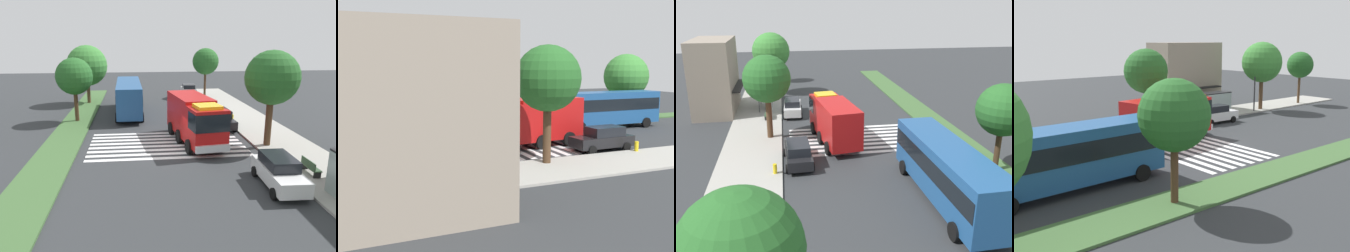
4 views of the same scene
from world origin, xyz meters
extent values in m
plane|color=#2D3033|center=(0.00, 0.00, 0.00)|extent=(120.00, 120.00, 0.00)
cube|color=#9E9B93|center=(0.00, 9.20, 0.07)|extent=(60.00, 4.87, 0.14)
cube|color=#3D6033|center=(0.00, -8.26, 0.07)|extent=(60.00, 3.00, 0.14)
cube|color=silver|center=(-5.19, 0.00, 0.01)|extent=(0.45, 12.18, 0.01)
cube|color=silver|center=(-4.29, 0.00, 0.01)|extent=(0.45, 12.18, 0.01)
cube|color=silver|center=(-3.39, 0.00, 0.01)|extent=(0.45, 12.18, 0.01)
cube|color=silver|center=(-2.49, 0.00, 0.01)|extent=(0.45, 12.18, 0.01)
cube|color=silver|center=(-1.59, 0.00, 0.01)|extent=(0.45, 12.18, 0.01)
cube|color=silver|center=(-0.69, 0.00, 0.01)|extent=(0.45, 12.18, 0.01)
cube|color=silver|center=(0.21, 0.00, 0.01)|extent=(0.45, 12.18, 0.01)
cube|color=silver|center=(1.11, 0.00, 0.01)|extent=(0.45, 12.18, 0.01)
cube|color=#B71414|center=(0.43, 2.67, 1.98)|extent=(2.74, 2.82, 2.87)
cube|color=#B71414|center=(-3.57, 2.12, 2.11)|extent=(5.94, 3.26, 3.12)
cube|color=black|center=(0.79, 2.72, 2.56)|extent=(2.07, 2.75, 1.26)
cube|color=silver|center=(1.72, 2.85, 0.80)|extent=(0.58, 2.52, 0.50)
cube|color=yellow|center=(0.43, 2.67, 3.54)|extent=(1.92, 1.97, 0.24)
cylinder|color=black|center=(0.02, 3.88, 0.55)|extent=(1.13, 0.45, 1.10)
cylinder|color=black|center=(0.36, 1.39, 0.55)|extent=(1.13, 0.45, 1.10)
cylinder|color=black|center=(-5.14, 3.17, 0.55)|extent=(1.13, 0.45, 1.10)
cylinder|color=black|center=(-4.80, 0.68, 0.55)|extent=(1.13, 0.45, 1.10)
cylinder|color=black|center=(-2.62, 3.52, 0.55)|extent=(1.13, 0.45, 1.10)
cylinder|color=black|center=(-2.28, 1.03, 0.55)|extent=(1.13, 0.45, 1.10)
cube|color=black|center=(-6.43, 5.56, 0.70)|extent=(4.70, 2.00, 0.75)
cube|color=black|center=(-6.66, 5.56, 1.41)|extent=(2.65, 1.71, 0.68)
cylinder|color=black|center=(-4.94, 6.54, 0.32)|extent=(0.65, 0.24, 0.64)
cylinder|color=black|center=(-4.87, 4.71, 0.32)|extent=(0.65, 0.24, 0.64)
cylinder|color=black|center=(-7.99, 6.42, 0.32)|extent=(0.65, 0.24, 0.64)
cylinder|color=black|center=(-7.92, 4.59, 0.32)|extent=(0.65, 0.24, 0.64)
cube|color=silver|center=(6.30, 5.56, 0.74)|extent=(4.57, 1.90, 0.84)
cube|color=black|center=(6.08, 5.57, 1.47)|extent=(2.58, 1.62, 0.62)
cylinder|color=black|center=(7.82, 6.39, 0.32)|extent=(0.65, 0.24, 0.64)
cylinder|color=black|center=(7.77, 4.64, 0.32)|extent=(0.65, 0.24, 0.64)
cylinder|color=black|center=(4.84, 6.49, 0.32)|extent=(0.65, 0.24, 0.64)
cylinder|color=black|center=(4.79, 4.73, 0.32)|extent=(0.65, 0.24, 0.64)
cube|color=navy|center=(-13.30, -3.04, 2.04)|extent=(11.17, 2.76, 3.07)
cube|color=black|center=(-13.30, -3.04, 2.41)|extent=(10.95, 2.81, 1.11)
cylinder|color=black|center=(-17.17, -4.39, 0.50)|extent=(1.01, 0.32, 1.00)
cylinder|color=black|center=(-17.22, -1.84, 0.50)|extent=(1.01, 0.32, 1.00)
cylinder|color=black|center=(-9.39, -4.24, 0.50)|extent=(1.01, 0.32, 1.00)
cylinder|color=black|center=(-9.43, -1.69, 0.50)|extent=(1.01, 0.32, 1.00)
cube|color=#4C4C51|center=(9.03, 8.47, 2.54)|extent=(3.50, 1.40, 0.12)
cube|color=#8C9E99|center=(9.03, 7.81, 1.34)|extent=(3.50, 0.08, 2.40)
cylinder|color=#333338|center=(7.33, 9.12, 1.34)|extent=(0.08, 0.08, 2.40)
cylinder|color=#333338|center=(10.73, 9.12, 1.34)|extent=(0.08, 0.08, 2.40)
cube|color=#2D472D|center=(5.03, 8.22, 0.55)|extent=(1.60, 0.50, 0.08)
cube|color=#2D472D|center=(5.03, 8.00, 0.82)|extent=(1.60, 0.06, 0.45)
cube|color=black|center=(4.31, 8.22, 0.33)|extent=(0.08, 0.45, 0.37)
cube|color=black|center=(5.75, 8.22, 0.33)|extent=(0.08, 0.45, 0.37)
cylinder|color=#2D2D30|center=(14.13, 7.36, 3.38)|extent=(0.16, 0.16, 6.49)
sphere|color=white|center=(14.13, 7.36, 6.81)|extent=(0.36, 0.36, 0.36)
cube|color=gray|center=(9.00, 13.66, 3.93)|extent=(8.11, 4.06, 7.87)
cube|color=black|center=(9.00, 11.23, 2.80)|extent=(6.49, 0.80, 0.16)
sphere|color=#235B23|center=(-23.27, 7.76, 5.06)|extent=(3.70, 3.70, 3.70)
cylinder|color=#47301E|center=(-0.65, 7.76, 2.05)|extent=(0.51, 0.51, 3.82)
sphere|color=#235B23|center=(-0.65, 7.76, 5.39)|extent=(4.08, 4.08, 4.08)
cylinder|color=#513823|center=(15.74, 7.76, 2.07)|extent=(0.46, 0.46, 3.86)
sphere|color=#387F33|center=(15.74, 7.76, 5.63)|extent=(4.67, 4.67, 4.67)
cylinder|color=#513823|center=(23.29, 7.76, 2.01)|extent=(0.31, 0.31, 3.73)
sphere|color=#235B23|center=(23.29, 7.76, 5.04)|extent=(3.33, 3.33, 3.33)
cylinder|color=#47301E|center=(-10.18, -8.26, 1.75)|extent=(0.40, 0.40, 3.21)
sphere|color=#235B23|center=(-10.18, -8.26, 4.62)|extent=(3.62, 3.62, 3.62)
cylinder|color=gold|center=(-8.17, 7.26, 0.49)|extent=(0.28, 0.28, 0.70)
camera|label=1|loc=(22.55, -2.55, 8.20)|focal=34.65mm
camera|label=2|loc=(11.53, 29.69, 6.21)|focal=43.70mm
camera|label=3|loc=(-32.14, 6.31, 11.63)|focal=39.44mm
camera|label=4|loc=(-22.65, -23.82, 8.23)|focal=44.58mm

